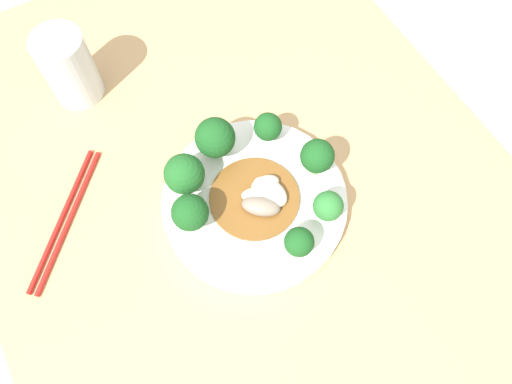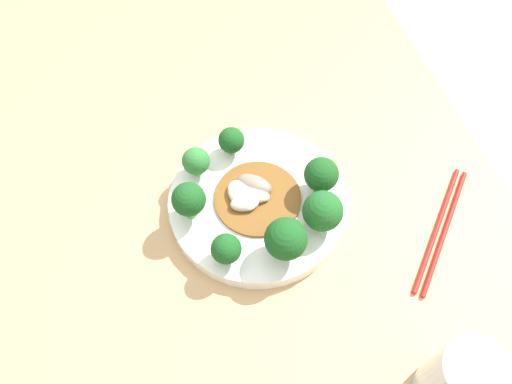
{
  "view_description": "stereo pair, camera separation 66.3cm",
  "coord_description": "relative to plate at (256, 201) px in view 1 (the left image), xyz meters",
  "views": [
    {
      "loc": [
        -0.22,
        0.14,
        1.39
      ],
      "look_at": [
        0.03,
        -0.0,
        0.77
      ],
      "focal_mm": 35.0,
      "sensor_mm": 36.0,
      "label": 1
    },
    {
      "loc": [
        0.39,
        -0.11,
        1.38
      ],
      "look_at": [
        0.03,
        -0.0,
        0.77
      ],
      "focal_mm": 35.0,
      "sensor_mm": 36.0,
      "label": 2
    }
  ],
  "objects": [
    {
      "name": "table",
      "position": [
        -0.03,
        0.0,
        -0.37
      ],
      "size": [
        1.16,
        0.76,
        0.72
      ],
      "color": "tan",
      "rests_on": "ground_plane"
    },
    {
      "name": "broccoli_west",
      "position": [
        -0.09,
        -0.01,
        0.04
      ],
      "size": [
        0.04,
        0.04,
        0.05
      ],
      "color": "#7AAD5B",
      "rests_on": "plate"
    },
    {
      "name": "broccoli_south",
      "position": [
        -0.0,
        -0.1,
        0.05
      ],
      "size": [
        0.05,
        0.05,
        0.07
      ],
      "color": "#70A356",
      "rests_on": "plate"
    },
    {
      "name": "broccoli_southeast",
      "position": [
        0.08,
        -0.06,
        0.04
      ],
      "size": [
        0.04,
        0.04,
        0.05
      ],
      "color": "#70A356",
      "rests_on": "plate"
    },
    {
      "name": "broccoli_northeast",
      "position": [
        0.06,
        0.08,
        0.05
      ],
      "size": [
        0.06,
        0.06,
        0.07
      ],
      "color": "#70A356",
      "rests_on": "plate"
    },
    {
      "name": "plate",
      "position": [
        0.0,
        0.0,
        0.0
      ],
      "size": [
        0.26,
        0.26,
        0.02
      ],
      "color": "white",
      "rests_on": "table"
    },
    {
      "name": "stirfry_center",
      "position": [
        -0.0,
        -0.01,
        0.02
      ],
      "size": [
        0.13,
        0.13,
        0.02
      ],
      "color": "brown",
      "rests_on": "plate"
    },
    {
      "name": "broccoli_southwest",
      "position": [
        -0.07,
        -0.07,
        0.04
      ],
      "size": [
        0.04,
        0.04,
        0.05
      ],
      "color": "#70A356",
      "rests_on": "plate"
    },
    {
      "name": "ground_plane",
      "position": [
        -0.03,
        0.0,
        -0.74
      ],
      "size": [
        8.0,
        8.0,
        0.0
      ],
      "primitive_type": "plane",
      "color": "#B7B2A8"
    },
    {
      "name": "broccoli_north",
      "position": [
        0.01,
        0.09,
        0.05
      ],
      "size": [
        0.05,
        0.05,
        0.06
      ],
      "color": "#7AAD5B",
      "rests_on": "plate"
    },
    {
      "name": "broccoli_east",
      "position": [
        0.09,
        0.01,
        0.05
      ],
      "size": [
        0.06,
        0.06,
        0.07
      ],
      "color": "#70A356",
      "rests_on": "plate"
    },
    {
      "name": "drinking_glass",
      "position": [
        0.32,
        0.15,
        0.05
      ],
      "size": [
        0.08,
        0.08,
        0.12
      ],
      "color": "silver",
      "rests_on": "table"
    },
    {
      "name": "chopsticks",
      "position": [
        0.11,
        0.25,
        -0.01
      ],
      "size": [
        0.18,
        0.17,
        0.01
      ],
      "color": "red",
      "rests_on": "table"
    }
  ]
}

